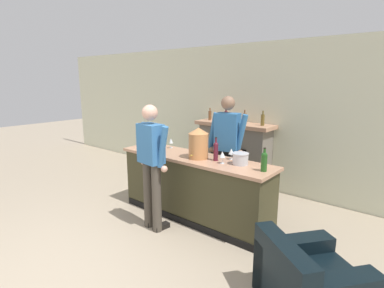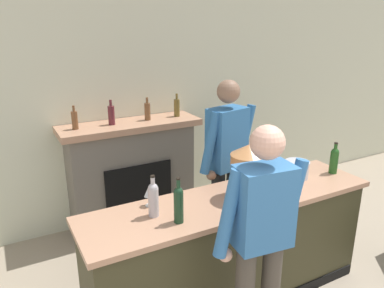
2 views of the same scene
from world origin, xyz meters
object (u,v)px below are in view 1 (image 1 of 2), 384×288
Objects in this scene: fireplace_stone at (234,154)px; wine_bottle_burgundy_dark at (163,141)px; ice_bucket_steel at (240,159)px; potted_plant_corner at (148,154)px; wine_bottle_riesling_slim at (160,143)px; wine_bottle_chardonnay_pale at (216,150)px; person_customer at (152,162)px; armchair_black at (306,286)px; copper_dispenser at (198,143)px; wine_glass_front_left at (222,155)px; wine_glass_mid_counter at (171,141)px; person_bartender at (227,149)px; wine_bottle_rose_blush at (264,161)px; wine_glass_back_row at (231,152)px.

fireplace_stone reaches higher than wine_bottle_burgundy_dark.
wine_bottle_burgundy_dark is at bearing -178.54° from ice_bucket_steel.
potted_plant_corner is 3.54× the size of ice_bucket_steel.
wine_bottle_riesling_slim is (1.99, -1.51, 0.79)m from potted_plant_corner.
wine_bottle_chardonnay_pale reaches higher than ice_bucket_steel.
potted_plant_corner is 0.45× the size of person_customer.
wine_bottle_chardonnay_pale is at bearing -24.77° from potted_plant_corner.
armchair_black is (2.28, -2.44, -0.39)m from fireplace_stone.
wine_glass_front_left is at bearing -1.97° from copper_dispenser.
wine_bottle_burgundy_dark is at bearing 125.64° from wine_bottle_riesling_slim.
wine_bottle_chardonnay_pale is 1.05m from wine_glass_mid_counter.
wine_bottle_chardonnay_pale is at bearing 47.02° from person_customer.
wine_glass_front_left is 1.21m from wine_glass_mid_counter.
person_bartender is 6.14× the size of wine_bottle_rose_blush.
armchair_black is at bearing -27.90° from wine_bottle_chardonnay_pale.
armchair_black is 3.30× the size of wine_bottle_riesling_slim.
person_customer is 1.20m from ice_bucket_steel.
copper_dispenser is 0.44m from wine_glass_front_left.
person_bartender is at bearing 37.27° from wine_bottle_riesling_slim.
potted_plant_corner is 2.62× the size of wine_bottle_rose_blush.
wine_bottle_burgundy_dark is 1.22m from wine_glass_front_left.
person_customer is (2.33, -2.01, 0.65)m from potted_plant_corner.
wine_glass_back_row is at bearing -47.26° from person_bartender.
person_customer is at bearing -88.28° from fireplace_stone.
person_bartender is 1.04m from wine_bottle_burgundy_dark.
person_customer reaches higher than ice_bucket_steel.
person_customer is 0.94m from wine_glass_mid_counter.
copper_dispenser is 2.00× the size of ice_bucket_steel.
person_customer reaches higher than copper_dispenser.
wine_bottle_riesling_slim is 2.16× the size of wine_glass_back_row.
wine_glass_front_left reaches higher than armchair_black.
wine_bottle_chardonnay_pale is (-1.61, 0.85, 0.86)m from armchair_black.
wine_bottle_burgundy_dark is 0.17m from wine_glass_mid_counter.
wine_glass_mid_counter is (-0.36, -1.42, 0.44)m from fireplace_stone.
wine_bottle_chardonnay_pale is at bearing 9.15° from wine_bottle_riesling_slim.
copper_dispenser is 0.80m from wine_bottle_burgundy_dark.
wine_bottle_chardonnay_pale reaches higher than wine_bottle_burgundy_dark.
person_customer is 7.91× the size of ice_bucket_steel.
person_customer reaches higher than armchair_black.
armchair_black is 6.68× the size of wine_glass_front_left.
person_bartender is (0.48, 1.12, 0.05)m from person_customer.
fireplace_stone is at bearing 131.18° from wine_bottle_rose_blush.
person_customer is 10.48× the size of wine_glass_front_left.
person_customer is 5.87× the size of wine_bottle_rose_blush.
fireplace_stone reaches higher than wine_bottle_chardonnay_pale.
wine_bottle_chardonnay_pale is 0.24m from wine_glass_back_row.
wine_glass_back_row is at bearing 56.09° from wine_bottle_chardonnay_pale.
fireplace_stone is 1.90m from ice_bucket_steel.
ice_bucket_steel is at bearing 35.96° from person_customer.
person_customer is at bearing 174.87° from armchair_black.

